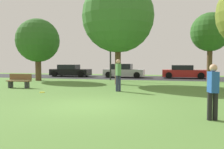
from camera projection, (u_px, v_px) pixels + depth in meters
name	position (u px, v px, depth m)	size (l,w,h in m)	color
ground_plane	(87.00, 106.00, 8.79)	(44.00, 44.00, 0.00)	#547F38
road_strip	(139.00, 78.00, 24.32)	(44.00, 6.40, 0.01)	#28282B
maple_tree_far	(118.00, 17.00, 16.98)	(5.28, 5.28, 7.64)	brown
maple_tree_near	(210.00, 32.00, 19.47)	(3.25, 3.25, 5.81)	brown
oak_tree_right	(38.00, 41.00, 20.45)	(3.81, 3.81, 5.47)	brown
person_thrower	(118.00, 73.00, 13.10)	(0.36, 0.39, 1.82)	#2D334C
person_bystander	(213.00, 90.00, 6.63)	(0.30, 0.36, 1.61)	black
frisbee_disc	(42.00, 92.00, 12.66)	(0.27, 0.27, 0.03)	yellow
parked_car_black	(70.00, 71.00, 26.33)	(4.46, 2.04, 1.35)	black
parked_car_silver	(124.00, 71.00, 24.85)	(4.25, 2.12, 1.46)	#B7B7BC
parked_car_red	(184.00, 72.00, 23.56)	(4.31, 1.97, 1.33)	#B21E1E
park_bench	(19.00, 81.00, 14.90)	(1.60, 0.45, 0.90)	brown
street_lamp_post	(110.00, 55.00, 21.01)	(0.14, 0.14, 4.50)	#2D2D33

